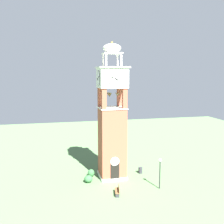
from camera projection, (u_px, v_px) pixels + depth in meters
ground at (112, 176)px, 34.15m from camera, size 80.00×80.00×0.00m
clock_tower at (112, 123)px, 33.12m from camera, size 3.71×3.71×17.03m
park_bench at (118, 190)px, 28.99m from camera, size 0.73×1.65×0.95m
lamp_post at (160, 168)px, 30.21m from camera, size 0.36×0.36×3.60m
trash_bin at (140, 170)px, 35.21m from camera, size 0.52×0.52×0.80m
shrub_near_entry at (91, 173)px, 34.08m from camera, size 0.86×0.86×0.95m
shrub_left_of_tower at (88, 179)px, 32.23m from camera, size 1.01×1.01×0.89m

